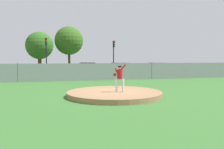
% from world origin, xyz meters
% --- Properties ---
extents(ground_plane, '(80.00, 80.00, 0.00)m').
position_xyz_m(ground_plane, '(0.00, 6.00, 0.00)').
color(ground_plane, '#386B2D').
extents(asphalt_strip, '(44.00, 7.00, 0.01)m').
position_xyz_m(asphalt_strip, '(0.00, 14.50, 0.00)').
color(asphalt_strip, '#2B2B2D').
rests_on(asphalt_strip, ground_plane).
extents(pitchers_mound, '(5.71, 5.71, 0.28)m').
position_xyz_m(pitchers_mound, '(0.00, 0.00, 0.14)').
color(pitchers_mound, '#99704C').
rests_on(pitchers_mound, ground_plane).
extents(pitcher_youth, '(0.79, 0.32, 1.67)m').
position_xyz_m(pitcher_youth, '(0.24, -0.29, 1.24)').
color(pitcher_youth, silver).
rests_on(pitcher_youth, pitchers_mound).
extents(baseball, '(0.07, 0.07, 0.07)m').
position_xyz_m(baseball, '(0.18, 0.83, 0.32)').
color(baseball, white).
rests_on(baseball, pitchers_mound).
extents(chainlink_fence, '(34.20, 0.07, 1.86)m').
position_xyz_m(chainlink_fence, '(0.00, 10.00, 0.88)').
color(chainlink_fence, gray).
rests_on(chainlink_fence, ground_plane).
extents(parked_car_navy, '(1.94, 4.27, 1.63)m').
position_xyz_m(parked_car_navy, '(-7.42, 14.30, 0.78)').
color(parked_car_navy, '#161E4C').
rests_on(parked_car_navy, ground_plane).
extents(parked_car_burgundy, '(2.14, 4.87, 1.76)m').
position_xyz_m(parked_car_burgundy, '(0.32, 14.13, 0.84)').
color(parked_car_burgundy, maroon).
rests_on(parked_car_burgundy, ground_plane).
extents(parked_car_slate, '(2.14, 4.19, 1.68)m').
position_xyz_m(parked_car_slate, '(9.75, 14.91, 0.79)').
color(parked_car_slate, slate).
rests_on(parked_car_slate, ground_plane).
extents(parked_car_charcoal, '(1.95, 4.23, 1.69)m').
position_xyz_m(parked_car_charcoal, '(4.61, 14.88, 0.80)').
color(parked_car_charcoal, '#232328').
rests_on(parked_car_charcoal, ground_plane).
extents(traffic_cone_orange, '(0.40, 0.40, 0.55)m').
position_xyz_m(traffic_cone_orange, '(-1.26, 15.72, 0.26)').
color(traffic_cone_orange, orange).
rests_on(traffic_cone_orange, asphalt_strip).
extents(traffic_light_near, '(0.28, 0.46, 4.94)m').
position_xyz_m(traffic_light_near, '(-4.46, 18.57, 3.37)').
color(traffic_light_near, black).
rests_on(traffic_light_near, ground_plane).
extents(traffic_light_far, '(0.28, 0.46, 4.73)m').
position_xyz_m(traffic_light_far, '(4.77, 18.64, 3.24)').
color(traffic_light_far, black).
rests_on(traffic_light_far, ground_plane).
extents(tree_slender_far, '(3.96, 3.96, 6.10)m').
position_xyz_m(tree_slender_far, '(-5.49, 22.00, 4.09)').
color(tree_slender_far, '#4C331E').
rests_on(tree_slender_far, ground_plane).
extents(tree_broad_right, '(4.43, 4.43, 7.22)m').
position_xyz_m(tree_broad_right, '(-1.15, 23.63, 4.98)').
color(tree_broad_right, '#4C331E').
rests_on(tree_broad_right, ground_plane).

